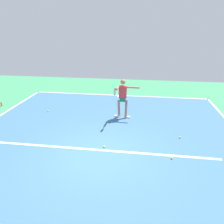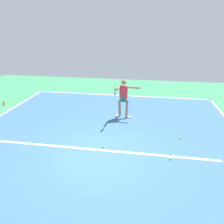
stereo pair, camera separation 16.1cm
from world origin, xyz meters
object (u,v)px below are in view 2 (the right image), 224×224
tennis_ball_near_service_line (171,159)px  water_bottle (4,103)px  tennis_ball_far_corner (180,138)px  tennis_ball_centre_court (103,147)px  tennis_player (123,96)px  tennis_ball_by_sideline (50,110)px

tennis_ball_near_service_line → water_bottle: 9.10m
tennis_ball_far_corner → water_bottle: bearing=-14.1°
tennis_ball_centre_court → water_bottle: size_ratio=0.30×
tennis_ball_near_service_line → tennis_ball_centre_court: size_ratio=1.00×
tennis_player → tennis_ball_near_service_line: (-1.86, 3.02, -1.01)m
tennis_ball_by_sideline → tennis_ball_centre_court: bearing=139.1°
tennis_ball_near_service_line → water_bottle: bearing=-23.6°
tennis_player → tennis_ball_by_sideline: (3.72, -0.23, -1.01)m
tennis_ball_far_corner → tennis_ball_near_service_line: bearing=71.4°
tennis_player → tennis_ball_centre_court: 2.86m
water_bottle → tennis_ball_by_sideline: bearing=172.1°
tennis_ball_near_service_line → tennis_ball_by_sideline: bearing=-30.3°
tennis_player → tennis_ball_near_service_line: bearing=126.2°
water_bottle → tennis_player: bearing=174.6°
tennis_player → tennis_ball_near_service_line: tennis_player is taller
tennis_ball_centre_court → tennis_ball_far_corner: bearing=-159.0°
tennis_player → tennis_ball_near_service_line: size_ratio=27.39×
tennis_ball_near_service_line → tennis_ball_by_sideline: size_ratio=1.00×
tennis_ball_near_service_line → tennis_ball_centre_court: same height
tennis_ball_far_corner → tennis_ball_centre_court: bearing=21.0°
tennis_ball_by_sideline → water_bottle: (2.77, -0.38, 0.08)m
water_bottle → tennis_ball_near_service_line: bearing=156.4°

